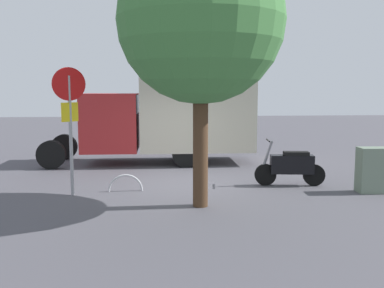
{
  "coord_description": "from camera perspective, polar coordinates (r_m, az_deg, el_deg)",
  "views": [
    {
      "loc": [
        0.85,
        11.18,
        2.46
      ],
      "look_at": [
        -0.24,
        -0.71,
        0.98
      ],
      "focal_mm": 40.71,
      "sensor_mm": 36.0,
      "label": 1
    }
  ],
  "objects": [
    {
      "name": "ground_plane",
      "position": [
        11.48,
        -0.88,
        -5.3
      ],
      "size": [
        60.0,
        60.0,
        0.0
      ],
      "primitive_type": "plane",
      "color": "#4B4950"
    },
    {
      "name": "bike_rack_hoop",
      "position": [
        10.84,
        -8.7,
        -6.13
      ],
      "size": [
        0.85,
        0.11,
        0.85
      ],
      "primitive_type": "torus",
      "rotation": [
        1.57,
        0.0,
        0.07
      ],
      "color": "#B7B7BC",
      "rests_on": "ground"
    },
    {
      "name": "stop_sign",
      "position": [
        10.41,
        -15.72,
        4.19
      ],
      "size": [
        0.71,
        0.33,
        2.98
      ],
      "color": "#9E9EA3",
      "rests_on": "ground"
    },
    {
      "name": "street_tree",
      "position": [
        9.16,
        1.15,
        15.86
      ],
      "size": [
        3.42,
        3.42,
        5.59
      ],
      "color": "#47301E",
      "rests_on": "ground"
    },
    {
      "name": "utility_cabinet",
      "position": [
        11.38,
        22.82,
        -3.16
      ],
      "size": [
        0.82,
        0.5,
        1.09
      ],
      "primitive_type": "cube",
      "rotation": [
        0.0,
        0.0,
        -0.06
      ],
      "color": "slate",
      "rests_on": "ground"
    },
    {
      "name": "box_truck_near",
      "position": [
        14.74,
        -3.08,
        3.83
      ],
      "size": [
        6.99,
        2.29,
        2.98
      ],
      "rotation": [
        0.0,
        0.0,
        -0.02
      ],
      "color": "black",
      "rests_on": "ground"
    },
    {
      "name": "motorcycle",
      "position": [
        11.52,
        12.88,
        -2.8
      ],
      "size": [
        1.81,
        0.59,
        1.2
      ],
      "rotation": [
        0.0,
        0.0,
        -0.13
      ],
      "color": "black",
      "rests_on": "ground"
    }
  ]
}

